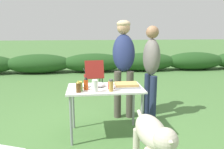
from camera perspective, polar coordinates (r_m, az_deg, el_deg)
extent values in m
plane|color=#4C7A3D|center=(3.47, -1.71, -15.29)|extent=(60.00, 60.00, 0.00)
ellipsoid|color=#234C1E|center=(8.41, -18.59, 2.71)|extent=(2.40, 0.90, 0.69)
ellipsoid|color=#234C1E|center=(8.24, -4.83, 3.10)|extent=(2.40, 0.90, 0.69)
ellipsoid|color=#234C1E|center=(8.54, 8.73, 3.31)|extent=(2.40, 0.90, 0.69)
ellipsoid|color=#234C1E|center=(9.27, 20.76, 3.34)|extent=(2.40, 0.90, 0.69)
cube|color=silver|center=(3.21, -1.79, -3.63)|extent=(1.10, 0.64, 0.02)
cylinder|color=gray|center=(3.07, -10.63, -11.86)|extent=(0.04, 0.04, 0.71)
cylinder|color=gray|center=(3.15, 7.77, -11.11)|extent=(0.04, 0.04, 0.71)
cylinder|color=gray|center=(3.57, -10.07, -8.41)|extent=(0.04, 0.04, 0.71)
cylinder|color=gray|center=(3.64, 5.65, -7.87)|extent=(0.04, 0.04, 0.71)
cube|color=#9E9EA3|center=(3.25, 3.78, -3.03)|extent=(0.38, 0.27, 0.02)
cube|color=tan|center=(3.24, 3.79, -2.55)|extent=(0.33, 0.23, 0.04)
cylinder|color=white|center=(3.26, -7.90, -2.97)|extent=(0.24, 0.24, 0.03)
ellipsoid|color=silver|center=(3.24, -3.50, -2.63)|extent=(0.19, 0.19, 0.07)
cylinder|color=white|center=(2.96, -4.47, -3.01)|extent=(0.08, 0.08, 0.17)
cylinder|color=olive|center=(3.05, -8.34, -3.20)|extent=(0.07, 0.07, 0.11)
cylinder|color=#D1CC47|center=(3.04, -8.38, -1.99)|extent=(0.06, 0.06, 0.02)
cylinder|color=red|center=(3.11, -0.45, -2.84)|extent=(0.06, 0.06, 0.11)
cone|color=white|center=(3.09, -0.45, -1.61)|extent=(0.05, 0.05, 0.03)
cylinder|color=#CC4214|center=(3.09, -6.82, -2.68)|extent=(0.06, 0.06, 0.15)
cone|color=black|center=(3.07, -6.86, -0.99)|extent=(0.05, 0.05, 0.04)
cylinder|color=#B2893D|center=(3.00, -0.26, -3.06)|extent=(0.06, 0.06, 0.14)
cylinder|color=#4C4C4C|center=(2.98, -0.26, -1.49)|extent=(0.06, 0.06, 0.03)
cylinder|color=brown|center=(2.98, -8.76, -3.40)|extent=(0.07, 0.07, 0.13)
cone|color=gold|center=(2.96, -8.81, -1.85)|extent=(0.06, 0.06, 0.04)
cylinder|color=#4C473D|center=(3.93, 1.47, -5.29)|extent=(0.13, 0.13, 0.85)
cylinder|color=#4C473D|center=(3.95, 4.66, -5.27)|extent=(0.13, 0.13, 0.85)
ellipsoid|color=navy|center=(3.92, 3.08, 5.73)|extent=(0.45, 0.56, 0.74)
sphere|color=tan|center=(4.02, 3.04, 12.11)|extent=(0.24, 0.24, 0.24)
ellipsoid|color=tan|center=(4.02, 3.05, 13.03)|extent=(0.25, 0.25, 0.14)
cylinder|color=#232D4C|center=(4.09, 9.20, -5.24)|extent=(0.12, 0.12, 0.79)
cylinder|color=#232D4C|center=(3.92, 10.65, -6.05)|extent=(0.12, 0.12, 0.79)
ellipsoid|color=slate|center=(3.86, 10.28, 4.50)|extent=(0.35, 0.43, 0.64)
sphere|color=#936B4C|center=(3.83, 10.52, 10.84)|extent=(0.22, 0.22, 0.22)
cylinder|color=beige|center=(2.66, 10.23, -18.41)|extent=(0.08, 0.08, 0.50)
ellipsoid|color=beige|center=(2.32, 10.09, -14.35)|extent=(0.30, 0.64, 0.27)
sphere|color=beige|center=(1.97, 13.84, -16.30)|extent=(0.21, 0.21, 0.21)
cone|color=beige|center=(1.89, 14.94, -16.73)|extent=(0.11, 0.17, 0.15)
cylinder|color=beige|center=(2.62, 7.51, -10.79)|extent=(0.06, 0.20, 0.11)
cube|color=maroon|center=(5.66, -4.91, -0.47)|extent=(0.50, 0.50, 0.03)
cube|color=maroon|center=(5.34, -4.60, 1.31)|extent=(0.47, 0.20, 0.44)
cylinder|color=black|center=(5.49, -6.71, -2.98)|extent=(0.02, 0.02, 0.38)
cylinder|color=black|center=(5.54, -2.57, -2.79)|extent=(0.02, 0.02, 0.38)
cylinder|color=black|center=(5.88, -7.04, -2.00)|extent=(0.02, 0.02, 0.38)
cylinder|color=black|center=(5.92, -3.17, -1.83)|extent=(0.02, 0.02, 0.38)
cylinder|color=black|center=(5.60, -7.27, 1.18)|extent=(0.06, 0.41, 0.02)
cylinder|color=black|center=(5.65, -2.62, 1.36)|extent=(0.06, 0.41, 0.02)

